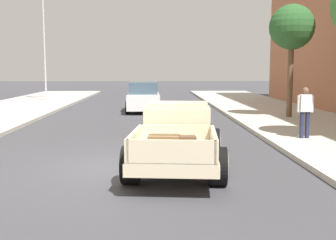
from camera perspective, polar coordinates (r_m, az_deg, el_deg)
ground_plane at (r=10.46m, az=-6.62°, el=-6.26°), size 140.00×140.00×0.00m
hotrod_truck_cream at (r=10.20m, az=1.28°, el=-2.23°), size 2.49×5.05×1.58m
car_background_white at (r=23.48m, az=-3.36°, el=3.03°), size 1.93×4.33×1.65m
pedestrian_sidewalk_right at (r=14.22m, az=18.12°, el=1.39°), size 0.53×0.22×1.65m
flagpole at (r=30.96m, az=-16.13°, el=13.01°), size 1.74×0.16×9.16m
street_tree_second at (r=20.32m, az=16.47°, el=11.85°), size 2.05×2.05×5.14m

